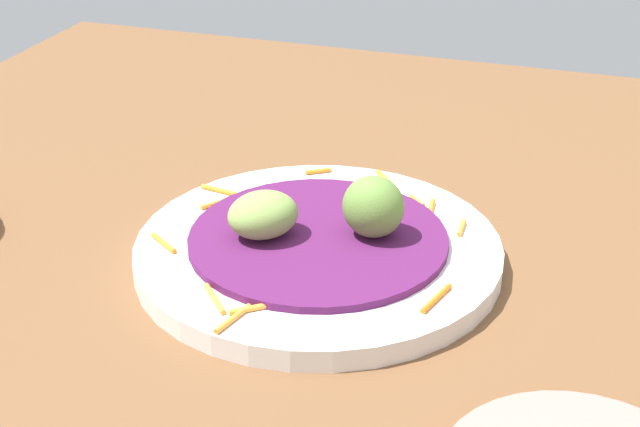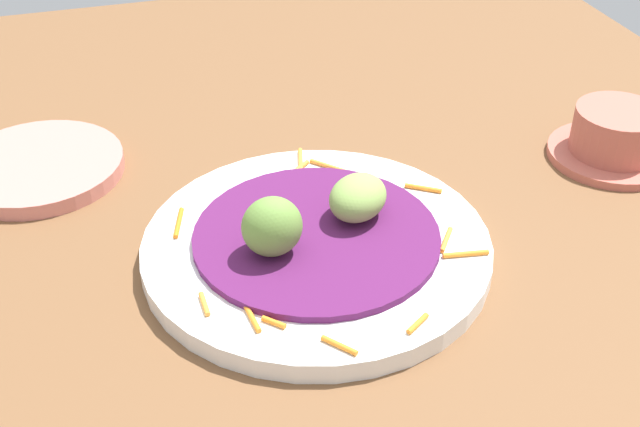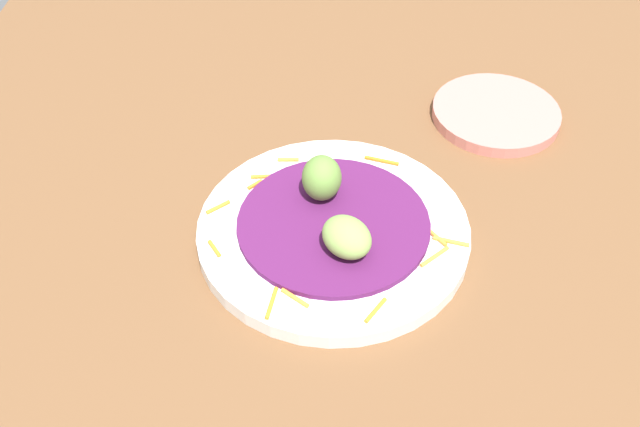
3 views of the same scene
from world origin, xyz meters
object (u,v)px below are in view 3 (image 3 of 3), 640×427
main_plate (333,231)px  guac_scoop_left (347,237)px  guac_scoop_center (322,178)px  side_plate_small (496,113)px

main_plate → guac_scoop_left: bearing=-160.7°
guac_scoop_left → guac_scoop_center: 8.04cm
guac_scoop_center → side_plate_small: (16.89, -20.29, -3.89)cm
guac_scoop_center → side_plate_small: bearing=-50.2°
main_plate → side_plate_small: 28.05cm
main_plate → guac_scoop_left: guac_scoop_left is taller
main_plate → guac_scoop_center: bearing=19.3°
main_plate → guac_scoop_center: guac_scoop_center is taller
main_plate → side_plate_small: main_plate is taller
main_plate → side_plate_small: size_ratio=1.79×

